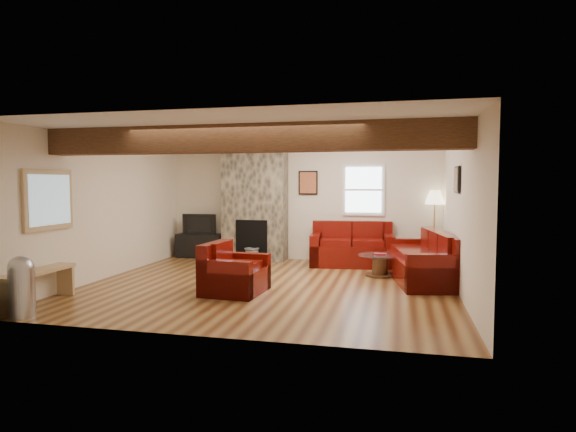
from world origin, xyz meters
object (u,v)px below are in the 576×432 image
at_px(loveseat, 352,244).
at_px(floor_lamp, 435,202).
at_px(coffee_table, 380,265).
at_px(television, 201,224).
at_px(armchair_red, 235,268).
at_px(sofa_three, 421,257).
at_px(tv_cabinet, 201,246).

xyz_separation_m(loveseat, floor_lamp, (1.64, 0.32, 0.87)).
xyz_separation_m(coffee_table, television, (-4.07, 1.31, 0.57)).
height_order(television, floor_lamp, floor_lamp).
height_order(loveseat, armchair_red, loveseat).
height_order(sofa_three, floor_lamp, floor_lamp).
xyz_separation_m(tv_cabinet, floor_lamp, (5.10, 0.02, 1.05)).
distance_m(sofa_three, tv_cabinet, 5.04).
height_order(armchair_red, tv_cabinet, armchair_red).
distance_m(coffee_table, television, 4.32).
xyz_separation_m(armchair_red, television, (-1.94, 3.19, 0.38)).
bearing_deg(loveseat, floor_lamp, 5.93).
xyz_separation_m(armchair_red, floor_lamp, (3.16, 3.21, 0.93)).
height_order(loveseat, coffee_table, loveseat).
bearing_deg(loveseat, armchair_red, -122.93).
distance_m(armchair_red, tv_cabinet, 3.73).
bearing_deg(sofa_three, armchair_red, -70.98).
bearing_deg(armchair_red, floor_lamp, -40.55).
distance_m(tv_cabinet, television, 0.50).
distance_m(loveseat, armchair_red, 3.26).
bearing_deg(coffee_table, sofa_three, -21.51).
bearing_deg(armchair_red, tv_cabinet, 35.34).
distance_m(armchair_red, floor_lamp, 4.60).
distance_m(sofa_three, armchair_red, 3.26).
height_order(armchair_red, television, television).
distance_m(coffee_table, floor_lamp, 2.02).
height_order(sofa_three, television, television).
relative_size(coffee_table, floor_lamp, 0.52).
distance_m(loveseat, floor_lamp, 1.88).
bearing_deg(floor_lamp, television, -179.78).
bearing_deg(armchair_red, sofa_three, -56.62).
distance_m(television, floor_lamp, 5.13).
bearing_deg(tv_cabinet, sofa_three, -18.40).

